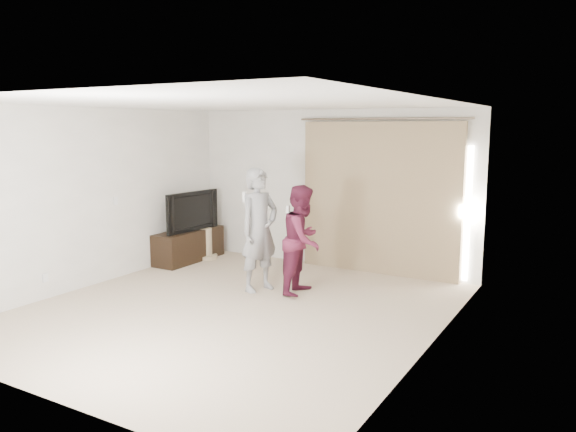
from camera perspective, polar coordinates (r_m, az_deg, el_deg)
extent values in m
plane|color=#C0AB90|center=(7.31, -5.46, -9.49)|extent=(5.50, 5.50, 0.00)
cube|color=silver|center=(9.35, 4.25, 2.78)|extent=(5.00, 0.04, 2.60)
cube|color=silver|center=(8.69, -19.14, 1.82)|extent=(0.04, 5.50, 2.60)
cube|color=white|center=(8.95, -17.12, 1.48)|extent=(0.02, 0.08, 0.12)
cube|color=white|center=(8.31, -23.42, -5.77)|extent=(0.02, 0.08, 0.12)
cube|color=white|center=(6.93, -5.78, 11.33)|extent=(5.00, 5.50, 0.01)
cube|color=tan|center=(8.95, 9.24, 1.76)|extent=(2.60, 0.10, 2.40)
cylinder|color=#6F5F4F|center=(8.88, 9.45, 9.72)|extent=(2.80, 0.03, 0.03)
cube|color=white|center=(8.62, 17.78, 0.16)|extent=(0.08, 0.04, 2.00)
cube|color=black|center=(9.96, -10.06, -2.95)|extent=(0.49, 1.40, 0.54)
imported|color=black|center=(9.86, -10.16, 0.53)|extent=(0.25, 1.19, 0.68)
cylinder|color=tan|center=(10.11, -8.35, -4.10)|extent=(0.41, 0.41, 0.07)
cylinder|color=tan|center=(10.05, -8.38, -2.58)|extent=(0.23, 0.23, 0.48)
imported|color=gray|center=(7.95, -2.93, -1.42)|extent=(0.59, 0.73, 1.75)
cube|color=white|center=(7.89, -4.45, 1.93)|extent=(0.04, 0.04, 0.14)
cube|color=white|center=(8.09, -3.56, 1.27)|extent=(0.05, 0.05, 0.09)
imported|color=#591A31|center=(7.82, 1.51, -2.41)|extent=(0.64, 0.79, 1.53)
cube|color=white|center=(7.75, 0.00, 0.54)|extent=(0.04, 0.04, 0.14)
cube|color=white|center=(7.96, 0.79, 0.02)|extent=(0.05, 0.05, 0.09)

